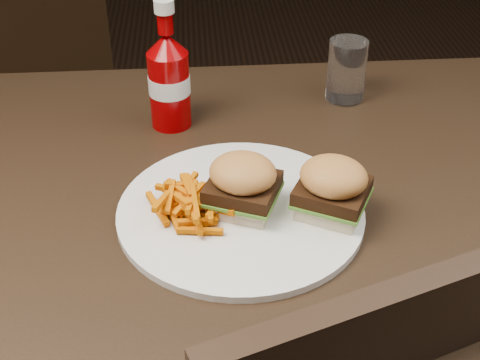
{
  "coord_description": "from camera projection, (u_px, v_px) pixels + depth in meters",
  "views": [
    {
      "loc": [
        -0.06,
        -0.76,
        1.31
      ],
      "look_at": [
        -0.0,
        -0.05,
        0.8
      ],
      "focal_mm": 50.0,
      "sensor_mm": 36.0,
      "label": 1
    }
  ],
  "objects": [
    {
      "name": "plate",
      "position": [
        241.0,
        212.0,
        0.9
      ],
      "size": [
        0.33,
        0.33,
        0.01
      ],
      "primitive_type": "cylinder",
      "color": "white",
      "rests_on": "dining_table"
    },
    {
      "name": "tumbler",
      "position": [
        347.0,
        70.0,
        1.14
      ],
      "size": [
        0.07,
        0.07,
        0.1
      ],
      "primitive_type": "cylinder",
      "rotation": [
        0.0,
        0.0,
        0.02
      ],
      "color": "white",
      "rests_on": "dining_table"
    },
    {
      "name": "dining_table",
      "position": [
        241.0,
        200.0,
        0.96
      ],
      "size": [
        1.2,
        0.8,
        0.04
      ],
      "primitive_type": "cube",
      "color": "black",
      "rests_on": "ground"
    },
    {
      "name": "chair_far",
      "position": [
        41.0,
        89.0,
        1.88
      ],
      "size": [
        0.48,
        0.48,
        0.04
      ],
      "primitive_type": "cube",
      "rotation": [
        0.0,
        0.0,
        3.4
      ],
      "color": "black",
      "rests_on": "ground"
    },
    {
      "name": "sandwich_half_b",
      "position": [
        331.0,
        205.0,
        0.88
      ],
      "size": [
        0.1,
        0.1,
        0.02
      ],
      "primitive_type": "cube",
      "rotation": [
        0.0,
        0.0,
        -0.48
      ],
      "color": "beige",
      "rests_on": "plate"
    },
    {
      "name": "fries_pile",
      "position": [
        192.0,
        200.0,
        0.87
      ],
      "size": [
        0.12,
        0.12,
        0.04
      ],
      "primitive_type": null,
      "rotation": [
        0.0,
        0.0,
        0.24
      ],
      "color": "#D37C00",
      "rests_on": "plate"
    },
    {
      "name": "sandwich_half_a",
      "position": [
        243.0,
        201.0,
        0.89
      ],
      "size": [
        0.1,
        0.1,
        0.02
      ],
      "primitive_type": "cube",
      "rotation": [
        0.0,
        0.0,
        -0.39
      ],
      "color": "beige",
      "rests_on": "plate"
    },
    {
      "name": "ketchup_bottle",
      "position": [
        170.0,
        91.0,
        1.06
      ],
      "size": [
        0.07,
        0.07,
        0.13
      ],
      "primitive_type": "cylinder",
      "rotation": [
        0.0,
        0.0,
        -0.01
      ],
      "color": "#860002",
      "rests_on": "dining_table"
    }
  ]
}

